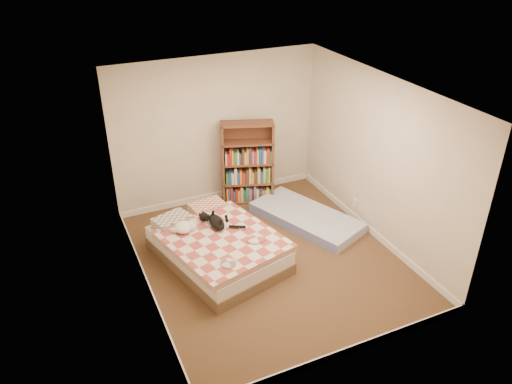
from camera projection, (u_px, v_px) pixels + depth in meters
name	position (u px, v px, depth m)	size (l,w,h in m)	color
room	(270.00, 186.00, 6.65)	(3.51, 4.01, 2.51)	#4B3420
bed	(217.00, 246.00, 7.11)	(1.75, 2.16, 0.50)	brown
bookshelf	(247.00, 172.00, 8.47)	(0.96, 0.56, 1.44)	brown
floor_mattress	(306.00, 217.00, 8.05)	(0.81, 1.80, 0.16)	#7684C6
black_cat	(216.00, 221.00, 7.14)	(0.39, 0.72, 0.16)	black
white_dog	(184.00, 227.00, 6.99)	(0.34, 0.36, 0.13)	white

